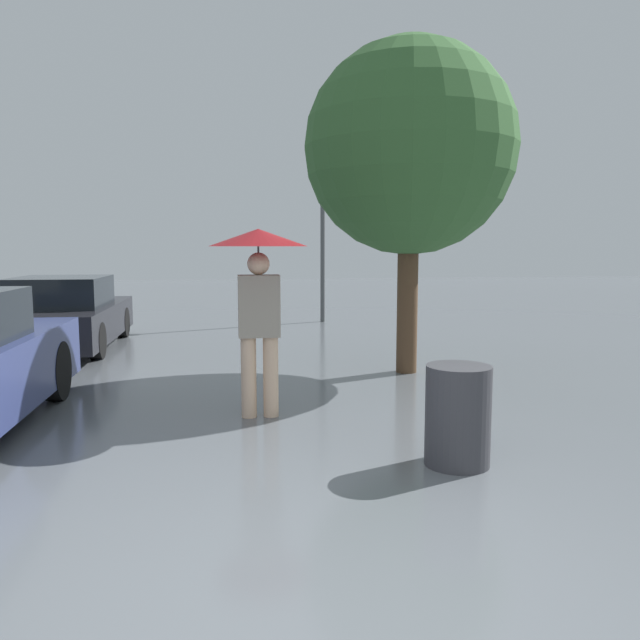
# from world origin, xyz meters

# --- Properties ---
(ground_plane) EXTENTS (60.00, 60.00, 0.00)m
(ground_plane) POSITION_xyz_m (0.00, 0.00, 0.00)
(ground_plane) COLOR #565B60
(pedestrian) EXTENTS (0.98, 0.98, 1.89)m
(pedestrian) POSITION_xyz_m (-0.16, 3.44, 1.45)
(pedestrian) COLOR beige
(pedestrian) RESTS_ON ground_plane
(parked_car_farthest) EXTENTS (1.67, 3.83, 1.22)m
(parked_car_farthest) POSITION_xyz_m (-3.20, 8.20, 0.56)
(parked_car_farthest) COLOR black
(parked_car_farthest) RESTS_ON ground_plane
(tree) EXTENTS (2.81, 2.81, 4.41)m
(tree) POSITION_xyz_m (1.95, 5.41, 2.99)
(tree) COLOR brown
(tree) RESTS_ON ground_plane
(street_lamp) EXTENTS (0.31, 0.31, 4.04)m
(street_lamp) POSITION_xyz_m (1.68, 11.29, 2.76)
(street_lamp) COLOR #515456
(street_lamp) RESTS_ON ground_plane
(trash_bin) EXTENTS (0.51, 0.51, 0.80)m
(trash_bin) POSITION_xyz_m (1.31, 1.80, 0.40)
(trash_bin) COLOR #38383D
(trash_bin) RESTS_ON ground_plane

